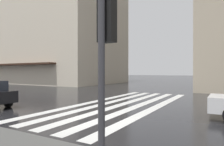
% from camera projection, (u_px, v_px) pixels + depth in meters
% --- Properties ---
extents(ground_plane, '(220.00, 220.00, 0.00)m').
position_uv_depth(ground_plane, '(101.00, 119.00, 8.04)').
color(ground_plane, black).
extents(zebra_crossing, '(13.00, 4.50, 0.01)m').
position_uv_depth(zebra_crossing, '(125.00, 104.00, 11.98)').
color(zebra_crossing, silver).
rests_on(zebra_crossing, ground_plane).
extents(haussmann_block_mid, '(15.61, 23.93, 22.95)m').
position_uv_depth(haussmann_block_mid, '(52.00, 21.00, 36.78)').
color(haussmann_block_mid, beige).
rests_on(haussmann_block_mid, ground_plane).
extents(traffic_signal_post, '(0.44, 0.30, 3.10)m').
position_uv_depth(traffic_signal_post, '(105.00, 43.00, 3.58)').
color(traffic_signal_post, '#333338').
rests_on(traffic_signal_post, sidewalk_pavement).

